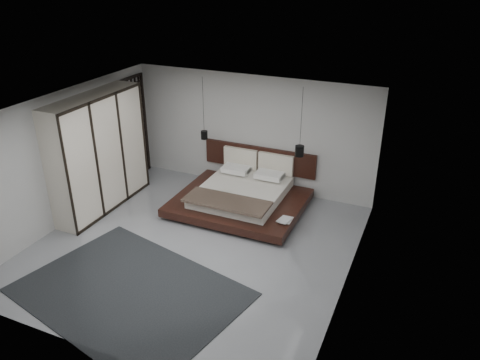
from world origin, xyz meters
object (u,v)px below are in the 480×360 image
at_px(pendant_left, 204,135).
at_px(pendant_right, 299,151).
at_px(wardrobe, 99,153).
at_px(lattice_screen, 136,128).
at_px(rug, 130,292).
at_px(bed, 242,195).

height_order(pendant_left, pendant_right, same).
bearing_deg(pendant_right, wardrobe, -157.71).
distance_m(lattice_screen, rug, 5.08).
bearing_deg(pendant_right, pendant_left, 180.00).
bearing_deg(rug, pendant_right, 67.17).
bearing_deg(wardrobe, pendant_right, 22.29).
xyz_separation_m(bed, pendant_left, (-1.17, 0.45, 1.14)).
bearing_deg(pendant_left, bed, -21.23).
distance_m(pendant_right, wardrobe, 4.41).
height_order(pendant_left, rug, pendant_left).
bearing_deg(pendant_left, wardrobe, -136.33).
xyz_separation_m(bed, wardrobe, (-2.92, -1.22, 1.01)).
bearing_deg(rug, wardrobe, 134.89).
relative_size(lattice_screen, rug, 0.70).
bearing_deg(bed, pendant_right, 21.23).
distance_m(bed, rug, 3.66).
relative_size(pendant_left, pendant_right, 0.97).
bearing_deg(bed, rug, -98.57).
bearing_deg(pendant_right, bed, -158.77).
relative_size(pendant_left, rug, 0.40).
height_order(pendant_right, rug, pendant_right).
bearing_deg(lattice_screen, wardrobe, -81.89).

